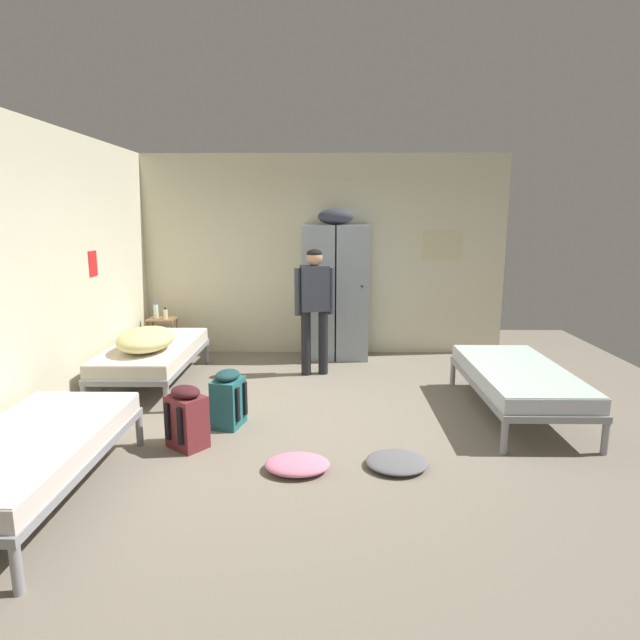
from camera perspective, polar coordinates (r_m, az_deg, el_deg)
The scene contains 15 objects.
ground_plane at distance 5.26m, azimuth -0.04°, elevation -10.77°, with size 8.40×8.40×0.00m, color gray.
room_backdrop at distance 6.37m, azimuth -11.58°, elevation 5.94°, with size 5.18×5.31×2.82m.
locker_bank at distance 7.29m, azimuth 1.66°, elevation 3.33°, with size 0.90×0.55×2.07m.
shelf_unit at distance 7.67m, azimuth -16.69°, elevation -1.48°, with size 0.38×0.30×0.57m.
bed_left_rear at distance 6.51m, azimuth -17.62°, elevation -3.43°, with size 0.90×1.90×0.49m.
bed_left_front at distance 4.24m, azimuth -28.93°, elevation -12.26°, with size 0.90×1.90×0.49m.
bed_right at distance 5.64m, azimuth 20.63°, elevation -5.87°, with size 0.90×1.90×0.49m.
bedding_heap at distance 6.18m, azimuth -18.34°, elevation -2.00°, with size 0.60×0.87×0.25m.
person_traveler at distance 6.49m, azimuth -0.60°, elevation 2.18°, with size 0.49×0.27×1.58m.
water_bottle at distance 7.65m, azimuth -17.35°, elevation 0.93°, with size 0.06×0.06×0.22m.
lotion_bottle at distance 7.56m, azimuth -16.40°, elevation 0.64°, with size 0.06×0.06×0.16m.
backpack_teal at distance 5.12m, azimuth -10.01°, elevation -8.48°, with size 0.38×0.37×0.55m.
backpack_maroon at distance 4.74m, azimuth -14.14°, elevation -10.27°, with size 0.41×0.42×0.55m.
clothes_pile_grey at distance 4.39m, azimuth 8.33°, elevation -14.98°, with size 0.50×0.45×0.08m.
clothes_pile_pink at distance 4.29m, azimuth -2.46°, elevation -15.36°, with size 0.51×0.40×0.10m.
Camera 1 is at (0.07, -4.87, 1.97)m, focal length 29.53 mm.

